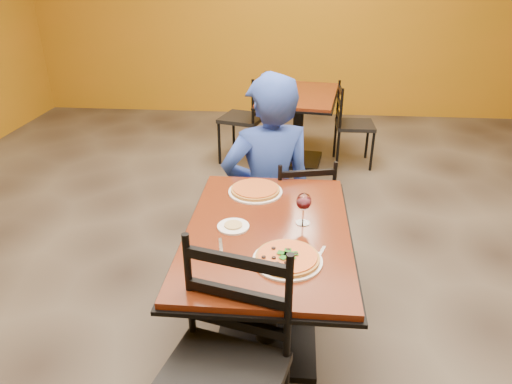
# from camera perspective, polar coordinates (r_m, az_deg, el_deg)

# --- Properties ---
(floor) EXTENTS (7.00, 8.00, 0.01)m
(floor) POSITION_cam_1_polar(r_m,az_deg,el_deg) (3.12, 1.92, -11.69)
(floor) COLOR black
(floor) RESTS_ON ground
(wall_back) EXTENTS (7.00, 0.01, 3.00)m
(wall_back) POSITION_cam_1_polar(r_m,az_deg,el_deg) (6.47, 4.36, 22.60)
(wall_back) COLOR #A76612
(wall_back) RESTS_ON ground
(table_main) EXTENTS (0.83, 1.23, 0.75)m
(table_main) POSITION_cam_1_polar(r_m,az_deg,el_deg) (2.38, 1.42, -8.55)
(table_main) COLOR #5E240E
(table_main) RESTS_ON floor
(table_second) EXTENTS (0.90, 1.21, 0.75)m
(table_second) POSITION_cam_1_polar(r_m,az_deg,el_deg) (4.84, 5.33, 9.84)
(table_second) COLOR #5E240E
(table_second) RESTS_ON floor
(chair_main_far) EXTENTS (0.46, 0.46, 0.85)m
(chair_main_far) POSITION_cam_1_polar(r_m,az_deg,el_deg) (3.12, 5.35, -2.41)
(chair_main_far) COLOR black
(chair_main_far) RESTS_ON floor
(chair_second_left) EXTENTS (0.52, 0.52, 0.94)m
(chair_second_left) POSITION_cam_1_polar(r_m,az_deg,el_deg) (4.90, -1.68, 9.12)
(chair_second_left) COLOR black
(chair_second_left) RESTS_ON floor
(chair_second_right) EXTENTS (0.39, 0.39, 0.85)m
(chair_second_right) POSITION_cam_1_polar(r_m,az_deg,el_deg) (4.92, 12.19, 8.09)
(chair_second_right) COLOR black
(chair_second_right) RESTS_ON floor
(diner) EXTENTS (0.76, 0.62, 1.34)m
(diner) POSITION_cam_1_polar(r_m,az_deg,el_deg) (3.12, 1.56, 2.71)
(diner) COLOR navy
(diner) RESTS_ON floor
(plate_main) EXTENTS (0.31, 0.31, 0.01)m
(plate_main) POSITION_cam_1_polar(r_m,az_deg,el_deg) (2.04, 3.93, -8.47)
(plate_main) COLOR white
(plate_main) RESTS_ON table_main
(pizza_main) EXTENTS (0.28, 0.28, 0.02)m
(pizza_main) POSITION_cam_1_polar(r_m,az_deg,el_deg) (2.04, 3.94, -8.11)
(pizza_main) COLOR maroon
(pizza_main) RESTS_ON plate_main
(plate_far) EXTENTS (0.31, 0.31, 0.01)m
(plate_far) POSITION_cam_1_polar(r_m,az_deg,el_deg) (2.63, -0.08, 0.03)
(plate_far) COLOR white
(plate_far) RESTS_ON table_main
(pizza_far) EXTENTS (0.28, 0.28, 0.02)m
(pizza_far) POSITION_cam_1_polar(r_m,az_deg,el_deg) (2.62, -0.08, 0.35)
(pizza_far) COLOR orange
(pizza_far) RESTS_ON plate_far
(side_plate) EXTENTS (0.16, 0.16, 0.01)m
(side_plate) POSITION_cam_1_polar(r_m,az_deg,el_deg) (2.29, -2.84, -4.30)
(side_plate) COLOR white
(side_plate) RESTS_ON table_main
(dip) EXTENTS (0.09, 0.09, 0.01)m
(dip) POSITION_cam_1_polar(r_m,az_deg,el_deg) (2.28, -2.85, -4.11)
(dip) COLOR tan
(dip) RESTS_ON side_plate
(wine_glass) EXTENTS (0.08, 0.08, 0.18)m
(wine_glass) POSITION_cam_1_polar(r_m,az_deg,el_deg) (2.29, 5.92, -1.93)
(wine_glass) COLOR white
(wine_glass) RESTS_ON table_main
(fork) EXTENTS (0.05, 0.19, 0.00)m
(fork) POSITION_cam_1_polar(r_m,az_deg,el_deg) (2.12, -4.36, -7.11)
(fork) COLOR silver
(fork) RESTS_ON table_main
(knife) EXTENTS (0.08, 0.20, 0.00)m
(knife) POSITION_cam_1_polar(r_m,az_deg,el_deg) (2.08, 7.67, -8.15)
(knife) COLOR silver
(knife) RESTS_ON table_main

